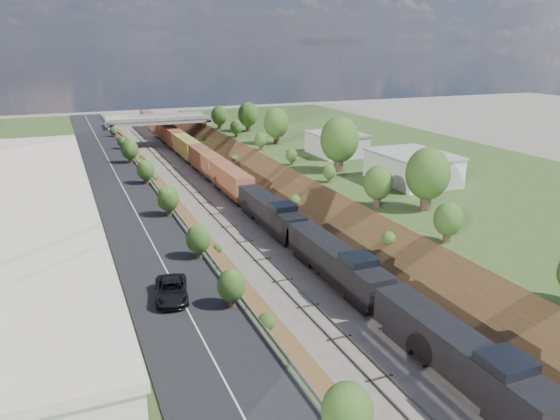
{
  "coord_description": "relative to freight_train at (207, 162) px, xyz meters",
  "views": [
    {
      "loc": [
        -23.05,
        -11.52,
        24.32
      ],
      "look_at": [
        -0.49,
        43.47,
        6.0
      ],
      "focal_mm": 35.0,
      "sensor_mm": 36.0,
      "label": 1
    }
  ],
  "objects": [
    {
      "name": "embankment_right",
      "position": [
        8.4,
        -27.23,
        -2.6
      ],
      "size": [
        10.0,
        180.0,
        10.0
      ],
      "primitive_type": "cube",
      "rotation": [
        0.0,
        0.79,
        0.0
      ],
      "color": "brown",
      "rests_on": "ground"
    },
    {
      "name": "platform_right",
      "position": [
        30.4,
        -27.23,
        -0.1
      ],
      "size": [
        44.0,
        180.0,
        5.0
      ],
      "primitive_type": "cube",
      "color": "#3A4E20",
      "rests_on": "ground"
    },
    {
      "name": "white_building_near",
      "position": [
        20.9,
        -35.23,
        4.4
      ],
      "size": [
        9.0,
        12.0,
        4.0
      ],
      "primitive_type": "cube",
      "color": "silver",
      "rests_on": "platform_right"
    },
    {
      "name": "overpass",
      "position": [
        -2.6,
        34.77,
        2.32
      ],
      "size": [
        24.5,
        8.3,
        7.4
      ],
      "color": "gray",
      "rests_on": "ground"
    },
    {
      "name": "rail_left_track",
      "position": [
        -5.2,
        -27.23,
        -2.51
      ],
      "size": [
        1.58,
        180.0,
        0.18
      ],
      "primitive_type": "cube",
      "color": "gray",
      "rests_on": "ground"
    },
    {
      "name": "guardrail",
      "position": [
        -14.0,
        -27.43,
        2.95
      ],
      "size": [
        0.1,
        171.0,
        0.7
      ],
      "color": "#99999E",
      "rests_on": "platform_left"
    },
    {
      "name": "rail_right_track",
      "position": [
        0.0,
        -27.23,
        -2.51
      ],
      "size": [
        1.58,
        180.0,
        0.18
      ],
      "primitive_type": "cube",
      "color": "gray",
      "rests_on": "ground"
    },
    {
      "name": "road",
      "position": [
        -18.1,
        -27.23,
        2.45
      ],
      "size": [
        8.0,
        180.0,
        0.1
      ],
      "primitive_type": "cube",
      "color": "black",
      "rests_on": "platform_left"
    },
    {
      "name": "tree_left_crest",
      "position": [
        -14.4,
        -67.23,
        4.44
      ],
      "size": [
        2.45,
        2.45,
        3.55
      ],
      "color": "#473323",
      "rests_on": "platform_left"
    },
    {
      "name": "commercial_building",
      "position": [
        -30.6,
        -49.23,
        5.91
      ],
      "size": [
        14.3,
        62.3,
        7.0
      ],
      "color": "brown",
      "rests_on": "platform_left"
    },
    {
      "name": "white_building_far",
      "position": [
        20.4,
        -13.23,
        4.2
      ],
      "size": [
        8.0,
        10.0,
        3.6
      ],
      "primitive_type": "cube",
      "color": "silver",
      "rests_on": "platform_right"
    },
    {
      "name": "freight_train",
      "position": [
        0.0,
        0.0,
        0.0
      ],
      "size": [
        3.03,
        154.31,
        4.55
      ],
      "color": "black",
      "rests_on": "ground"
    },
    {
      "name": "suv",
      "position": [
        -18.77,
        -59.68,
        3.25
      ],
      "size": [
        3.38,
        5.7,
        1.49
      ],
      "primitive_type": "imported",
      "rotation": [
        0.0,
        0.0,
        -0.18
      ],
      "color": "black",
      "rests_on": "road"
    },
    {
      "name": "embankment_left",
      "position": [
        -13.6,
        -27.23,
        -2.6
      ],
      "size": [
        10.0,
        180.0,
        10.0
      ],
      "primitive_type": "cube",
      "rotation": [
        0.0,
        0.79,
        0.0
      ],
      "color": "brown",
      "rests_on": "ground"
    },
    {
      "name": "tree_right_large",
      "position": [
        14.4,
        -47.23,
        6.79
      ],
      "size": [
        5.25,
        5.25,
        7.61
      ],
      "color": "#473323",
      "rests_on": "platform_right"
    }
  ]
}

